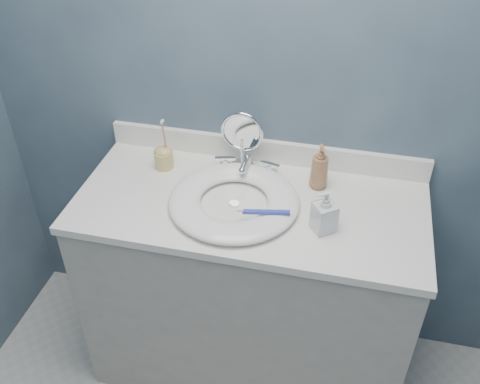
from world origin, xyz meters
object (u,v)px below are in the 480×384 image
(soap_bottle_amber, at_px, (320,167))
(makeup_mirror, at_px, (242,138))
(soap_bottle_clear, at_px, (325,211))
(toothbrush_holder, at_px, (164,157))

(soap_bottle_amber, bearing_deg, makeup_mirror, 149.15)
(soap_bottle_amber, xyz_separation_m, soap_bottle_clear, (0.04, -0.23, -0.01))
(soap_bottle_amber, bearing_deg, soap_bottle_clear, -99.97)
(makeup_mirror, distance_m, toothbrush_holder, 0.30)
(makeup_mirror, bearing_deg, toothbrush_holder, -165.56)
(soap_bottle_amber, height_order, soap_bottle_clear, soap_bottle_amber)
(soap_bottle_clear, bearing_deg, makeup_mirror, -166.17)
(soap_bottle_amber, relative_size, soap_bottle_clear, 1.13)
(makeup_mirror, relative_size, toothbrush_holder, 1.15)
(makeup_mirror, xyz_separation_m, soap_bottle_amber, (0.29, -0.05, -0.04))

